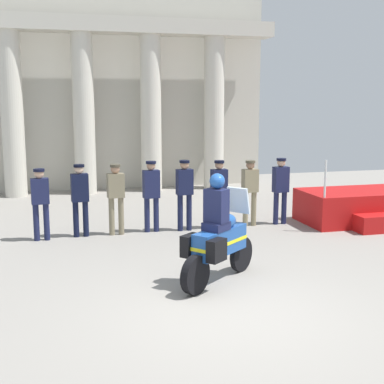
{
  "coord_description": "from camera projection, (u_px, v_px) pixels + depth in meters",
  "views": [
    {
      "loc": [
        -2.42,
        -6.99,
        3.06
      ],
      "look_at": [
        0.21,
        3.16,
        1.26
      ],
      "focal_mm": 49.24,
      "sensor_mm": 36.0,
      "label": 1
    }
  ],
  "objects": [
    {
      "name": "officer_in_row_3",
      "position": [
        151.0,
        191.0,
        12.43
      ],
      "size": [
        0.4,
        0.26,
        1.7
      ],
      "rotation": [
        0.0,
        0.0,
        3.24
      ],
      "color": "#191E42",
      "rests_on": "ground_plane"
    },
    {
      "name": "officer_in_row_6",
      "position": [
        250.0,
        187.0,
        13.04
      ],
      "size": [
        0.4,
        0.26,
        1.64
      ],
      "rotation": [
        0.0,
        0.0,
        3.24
      ],
      "color": "#847A5B",
      "rests_on": "ground_plane"
    },
    {
      "name": "officer_in_row_2",
      "position": [
        116.0,
        193.0,
        12.15
      ],
      "size": [
        0.4,
        0.26,
        1.66
      ],
      "rotation": [
        0.0,
        0.0,
        3.24
      ],
      "color": "#7A7056",
      "rests_on": "ground_plane"
    },
    {
      "name": "officer_in_row_0",
      "position": [
        40.0,
        198.0,
        11.65
      ],
      "size": [
        0.4,
        0.26,
        1.62
      ],
      "rotation": [
        0.0,
        0.0,
        3.24
      ],
      "color": "#191E42",
      "rests_on": "ground_plane"
    },
    {
      "name": "officer_in_row_7",
      "position": [
        281.0,
        186.0,
        13.23
      ],
      "size": [
        0.4,
        0.26,
        1.68
      ],
      "rotation": [
        0.0,
        0.0,
        3.24
      ],
      "color": "#191E42",
      "rests_on": "ground_plane"
    },
    {
      "name": "colonnade_backdrop",
      "position": [
        115.0,
        91.0,
        18.13
      ],
      "size": [
        10.85,
        1.56,
        6.74
      ],
      "color": "beige",
      "rests_on": "ground_plane"
    },
    {
      "name": "officer_in_row_5",
      "position": [
        219.0,
        189.0,
        12.77
      ],
      "size": [
        0.4,
        0.26,
        1.67
      ],
      "rotation": [
        0.0,
        0.0,
        3.24
      ],
      "color": "#141938",
      "rests_on": "ground_plane"
    },
    {
      "name": "motorcycle_with_rider",
      "position": [
        218.0,
        238.0,
        8.89
      ],
      "size": [
        1.69,
        1.43,
        1.9
      ],
      "rotation": [
        0.0,
        0.0,
        0.69
      ],
      "color": "black",
      "rests_on": "ground_plane"
    },
    {
      "name": "officer_in_row_1",
      "position": [
        80.0,
        194.0,
        11.97
      ],
      "size": [
        0.4,
        0.26,
        1.67
      ],
      "rotation": [
        0.0,
        0.0,
        3.24
      ],
      "color": "black",
      "rests_on": "ground_plane"
    },
    {
      "name": "ground_plane",
      "position": [
        232.0,
        311.0,
        7.79
      ],
      "size": [
        28.0,
        28.0,
        0.0
      ],
      "primitive_type": "plane",
      "color": "gray"
    },
    {
      "name": "reviewing_stand",
      "position": [
        371.0,
        207.0,
        13.58
      ],
      "size": [
        3.57,
        2.13,
        1.72
      ],
      "color": "#B71414",
      "rests_on": "ground_plane"
    },
    {
      "name": "officer_in_row_4",
      "position": [
        185.0,
        189.0,
        12.55
      ],
      "size": [
        0.4,
        0.26,
        1.7
      ],
      "rotation": [
        0.0,
        0.0,
        3.24
      ],
      "color": "#141938",
      "rests_on": "ground_plane"
    }
  ]
}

